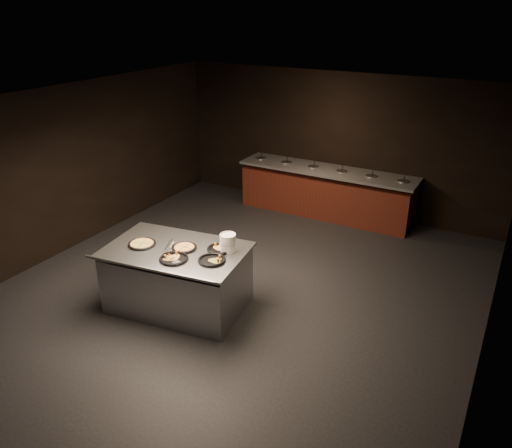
# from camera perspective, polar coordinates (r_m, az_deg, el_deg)

# --- Properties ---
(room) EXTENTS (7.02, 8.02, 2.92)m
(room) POSITION_cam_1_polar(r_m,az_deg,el_deg) (7.22, -2.24, 1.99)
(room) COLOR black
(room) RESTS_ON ground
(salad_bar) EXTENTS (3.70, 0.83, 1.18)m
(salad_bar) POSITION_cam_1_polar(r_m,az_deg,el_deg) (10.57, 7.91, 3.29)
(salad_bar) COLOR #5A2415
(salad_bar) RESTS_ON ground
(serving_counter) EXTENTS (2.14, 1.54, 0.96)m
(serving_counter) POSITION_cam_1_polar(r_m,az_deg,el_deg) (7.41, -8.93, -6.26)
(serving_counter) COLOR #AAACB2
(serving_counter) RESTS_ON ground
(plate_stack) EXTENTS (0.23, 0.23, 0.26)m
(plate_stack) POSITION_cam_1_polar(r_m,az_deg,el_deg) (6.98, -3.21, -2.16)
(plate_stack) COLOR white
(plate_stack) RESTS_ON serving_counter
(pan_veggie_whole) EXTENTS (0.40, 0.40, 0.04)m
(pan_veggie_whole) POSITION_cam_1_polar(r_m,az_deg,el_deg) (7.37, -12.90, -2.22)
(pan_veggie_whole) COLOR black
(pan_veggie_whole) RESTS_ON serving_counter
(pan_cheese_whole) EXTENTS (0.35, 0.35, 0.04)m
(pan_cheese_whole) POSITION_cam_1_polar(r_m,az_deg,el_deg) (7.15, -8.20, -2.68)
(pan_cheese_whole) COLOR black
(pan_cheese_whole) RESTS_ON serving_counter
(pan_cheese_slices_a) EXTENTS (0.36, 0.36, 0.04)m
(pan_cheese_slices_a) POSITION_cam_1_polar(r_m,az_deg,el_deg) (7.06, -4.17, -2.84)
(pan_cheese_slices_a) COLOR black
(pan_cheese_slices_a) RESTS_ON serving_counter
(pan_cheese_slices_b) EXTENTS (0.40, 0.40, 0.04)m
(pan_cheese_slices_b) POSITION_cam_1_polar(r_m,az_deg,el_deg) (6.88, -9.37, -3.91)
(pan_cheese_slices_b) COLOR black
(pan_cheese_slices_b) RESTS_ON serving_counter
(pan_veggie_slices) EXTENTS (0.38, 0.38, 0.04)m
(pan_veggie_slices) POSITION_cam_1_polar(r_m,az_deg,el_deg) (6.78, -5.07, -4.11)
(pan_veggie_slices) COLOR black
(pan_veggie_slices) RESTS_ON serving_counter
(server_left) EXTENTS (0.09, 0.32, 0.15)m
(server_left) POSITION_cam_1_polar(r_m,az_deg,el_deg) (7.16, -9.74, -2.26)
(server_left) COLOR #AAACB2
(server_left) RESTS_ON serving_counter
(server_right) EXTENTS (0.35, 0.13, 0.17)m
(server_right) POSITION_cam_1_polar(r_m,az_deg,el_deg) (6.83, -9.75, -3.58)
(server_right) COLOR #AAACB2
(server_right) RESTS_ON serving_counter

